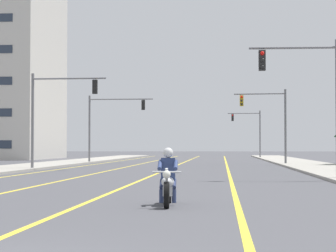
{
  "coord_description": "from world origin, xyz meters",
  "views": [
    {
      "loc": [
        3.53,
        -7.47,
        1.48
      ],
      "look_at": [
        0.87,
        24.42,
        2.51
      ],
      "focal_mm": 68.99,
      "sensor_mm": 36.0,
      "label": 1
    }
  ],
  "objects_px": {
    "motorcycle_with_rider": "(168,182)",
    "traffic_signal_near_left": "(54,106)",
    "traffic_signal_mid_right": "(271,115)",
    "traffic_signal_far_right": "(251,127)",
    "traffic_signal_near_right": "(312,89)",
    "traffic_signal_mid_left": "(108,118)"
  },
  "relations": [
    {
      "from": "motorcycle_with_rider",
      "to": "traffic_signal_mid_right",
      "type": "height_order",
      "value": "traffic_signal_mid_right"
    },
    {
      "from": "traffic_signal_near_right",
      "to": "traffic_signal_mid_right",
      "type": "bearing_deg",
      "value": 89.92
    },
    {
      "from": "motorcycle_with_rider",
      "to": "traffic_signal_near_right",
      "type": "xyz_separation_m",
      "value": [
        5.34,
        12.39,
        3.45
      ]
    },
    {
      "from": "traffic_signal_near_left",
      "to": "motorcycle_with_rider",
      "type": "bearing_deg",
      "value": -68.83
    },
    {
      "from": "motorcycle_with_rider",
      "to": "traffic_signal_near_left",
      "type": "bearing_deg",
      "value": 111.17
    },
    {
      "from": "traffic_signal_mid_left",
      "to": "traffic_signal_far_right",
      "type": "height_order",
      "value": "same"
    },
    {
      "from": "traffic_signal_mid_right",
      "to": "traffic_signal_mid_left",
      "type": "bearing_deg",
      "value": 160.78
    },
    {
      "from": "traffic_signal_near_right",
      "to": "traffic_signal_mid_right",
      "type": "distance_m",
      "value": 24.76
    },
    {
      "from": "traffic_signal_mid_left",
      "to": "traffic_signal_far_right",
      "type": "relative_size",
      "value": 1.0
    },
    {
      "from": "traffic_signal_far_right",
      "to": "traffic_signal_near_left",
      "type": "bearing_deg",
      "value": -108.21
    },
    {
      "from": "motorcycle_with_rider",
      "to": "traffic_signal_far_right",
      "type": "bearing_deg",
      "value": 85.69
    },
    {
      "from": "motorcycle_with_rider",
      "to": "traffic_signal_mid_left",
      "type": "relative_size",
      "value": 0.35
    },
    {
      "from": "traffic_signal_mid_right",
      "to": "traffic_signal_near_left",
      "type": "bearing_deg",
      "value": -138.64
    },
    {
      "from": "traffic_signal_near_right",
      "to": "traffic_signal_far_right",
      "type": "xyz_separation_m",
      "value": [
        -0.2,
        55.88,
        0.02
      ]
    },
    {
      "from": "motorcycle_with_rider",
      "to": "traffic_signal_near_left",
      "type": "relative_size",
      "value": 0.35
    },
    {
      "from": "traffic_signal_mid_left",
      "to": "traffic_signal_far_right",
      "type": "distance_m",
      "value": 29.7
    },
    {
      "from": "traffic_signal_mid_right",
      "to": "traffic_signal_far_right",
      "type": "xyz_separation_m",
      "value": [
        -0.23,
        31.12,
        -0.0
      ]
    },
    {
      "from": "traffic_signal_near_right",
      "to": "traffic_signal_near_left",
      "type": "relative_size",
      "value": 1.0
    },
    {
      "from": "motorcycle_with_rider",
      "to": "traffic_signal_near_left",
      "type": "distance_m",
      "value": 26.16
    },
    {
      "from": "traffic_signal_mid_right",
      "to": "traffic_signal_far_right",
      "type": "height_order",
      "value": "same"
    },
    {
      "from": "traffic_signal_mid_right",
      "to": "motorcycle_with_rider",
      "type": "bearing_deg",
      "value": -98.23
    },
    {
      "from": "traffic_signal_mid_left",
      "to": "traffic_signal_near_right",
      "type": "bearing_deg",
      "value": -64.25
    }
  ]
}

